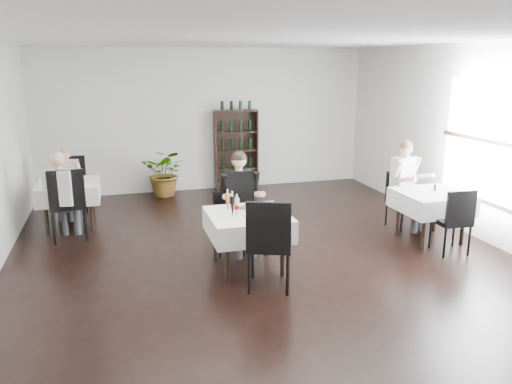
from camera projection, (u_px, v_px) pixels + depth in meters
room_shell at (270, 158)px, 6.43m from camera, size 9.00×9.00×9.00m
window_right at (495, 146)px, 7.36m from camera, size 0.06×2.30×1.85m
wine_shelf at (236, 151)px, 10.77m from camera, size 0.90×0.28×1.75m
main_table at (248, 224)px, 6.57m from camera, size 1.03×1.03×0.77m
left_table at (69, 191)px, 8.26m from camera, size 0.98×0.98×0.77m
right_table at (431, 202)px, 7.65m from camera, size 0.98×0.98×0.77m
potted_tree at (166, 173)px, 10.26m from camera, size 1.12×1.06×0.99m
main_chair_far at (228, 218)px, 7.22m from camera, size 0.41×0.41×0.88m
main_chair_near at (269, 239)px, 5.92m from camera, size 0.68×0.68×1.15m
left_chair_far at (72, 183)px, 8.89m from camera, size 0.50×0.51×1.07m
left_chair_near at (67, 200)px, 7.62m from camera, size 0.57×0.57×1.15m
right_chair_far at (400, 195)px, 8.35m from camera, size 0.50×0.50×0.93m
right_chair_near at (455, 217)px, 7.09m from camera, size 0.48×0.48×0.97m
diner_main at (240, 194)px, 7.14m from camera, size 0.56×0.55×1.48m
diner_left_far at (67, 177)px, 8.76m from camera, size 0.53×0.56×1.27m
diner_left_near at (62, 189)px, 7.57m from camera, size 0.58×0.62×1.42m
diner_right_far at (407, 178)px, 8.21m from camera, size 0.63×0.67×1.47m
plate_far at (246, 208)px, 6.72m from camera, size 0.35×0.35×0.08m
plate_near at (254, 215)px, 6.41m from camera, size 0.27×0.27×0.07m
pilsner_dark at (232, 206)px, 6.37m from camera, size 0.08×0.08×0.34m
pilsner_lager at (228, 203)px, 6.57m from camera, size 0.07×0.07×0.31m
coke_bottle at (237, 206)px, 6.50m from camera, size 0.07×0.07×0.26m
napkin_cutlery at (271, 215)px, 6.43m from camera, size 0.20×0.21×0.02m
pepper_mill at (435, 188)px, 7.68m from camera, size 0.05×0.05×0.10m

